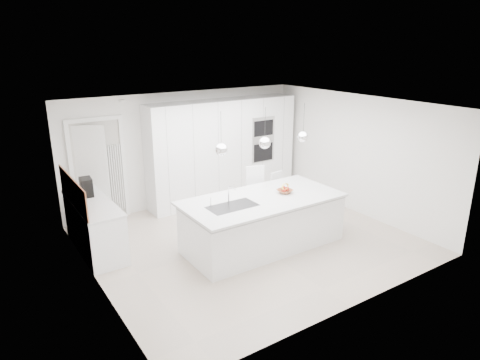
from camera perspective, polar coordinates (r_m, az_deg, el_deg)
floor at (r=8.01m, az=1.20°, el=-8.07°), size 5.50×5.50×0.00m
wall_back at (r=9.62m, az=-7.27°, el=4.23°), size 5.50×0.00×5.50m
wall_left at (r=6.47m, az=-19.24°, el=-3.58°), size 0.00×5.00×5.00m
ceiling at (r=7.26m, az=1.33°, el=9.94°), size 5.50×5.50×0.00m
tall_cabinets at (r=9.76m, az=-2.25°, el=3.95°), size 3.60×0.60×2.30m
oven_stack at (r=9.96m, az=3.12°, el=5.40°), size 0.62×0.04×1.05m
doorway_frame at (r=9.00m, az=-18.29°, el=0.99°), size 1.11×0.08×2.13m
hallway_door at (r=8.90m, az=-19.73°, el=0.52°), size 0.76×0.38×2.00m
radiator at (r=9.12m, az=-16.25°, el=0.25°), size 0.32×0.04×1.40m
left_base_cabinets at (r=7.92m, az=-18.81°, el=-5.97°), size 0.60×1.80×0.86m
left_worktop at (r=7.76m, az=-19.14°, el=-2.92°), size 0.62×1.82×0.04m
oak_backsplash at (r=7.61m, az=-21.43°, el=-1.41°), size 0.02×1.80×0.50m
island_base at (r=7.66m, az=3.12°, el=-5.81°), size 2.80×1.20×0.86m
island_worktop at (r=7.52m, az=2.95°, el=-2.54°), size 2.84×1.40×0.04m
island_sink at (r=7.16m, az=-1.02°, el=-4.12°), size 0.84×0.44×0.18m
island_tap at (r=7.26m, az=-1.55°, el=-1.86°), size 0.02×0.02×0.30m
pendant_left at (r=6.73m, az=-2.51°, el=4.08°), size 0.20×0.20×0.20m
pendant_mid at (r=7.19m, az=3.32°, el=4.97°), size 0.20×0.20×0.20m
pendant_right at (r=7.72m, az=8.41°, el=5.71°), size 0.20×0.20×0.20m
fruit_bowl at (r=7.78m, az=6.00°, el=-1.50°), size 0.29×0.29×0.07m
espresso_machine at (r=8.04m, az=-19.81°, el=-0.88°), size 0.23×0.32×0.33m
bar_stool_left at (r=8.44m, az=2.57°, el=-2.29°), size 0.52×0.63×1.19m
bar_stool_right at (r=8.79m, az=5.33°, el=-2.23°), size 0.39×0.49×0.98m
apple_a at (r=7.80m, az=6.30°, el=-1.19°), size 0.08×0.08×0.08m
apple_b at (r=7.82m, az=5.81°, el=-1.09°), size 0.09×0.09×0.09m
apple_c at (r=7.71m, az=5.86°, el=-1.43°), size 0.07×0.07×0.07m
banana_bunch at (r=7.75m, az=6.04°, el=-0.88°), size 0.25×0.18×0.23m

